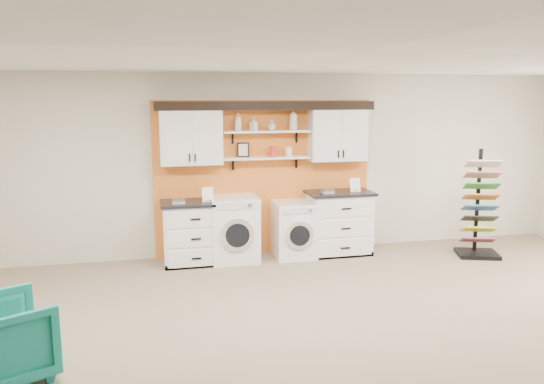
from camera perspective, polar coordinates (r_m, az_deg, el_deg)
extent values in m
plane|color=gray|center=(5.01, 9.23, -19.12)|extent=(10.00, 10.00, 0.00)
plane|color=white|center=(4.39, 10.31, 14.71)|extent=(10.00, 10.00, 0.00)
plane|color=beige|center=(8.28, -0.90, 2.96)|extent=(10.00, 0.00, 10.00)
cube|color=orange|center=(8.27, -0.85, 1.55)|extent=(3.40, 0.07, 2.40)
cube|color=white|center=(7.87, -8.72, 5.98)|extent=(0.90, 0.34, 0.84)
cube|color=white|center=(7.69, -10.27, 5.84)|extent=(0.42, 0.01, 0.78)
cube|color=white|center=(7.72, -6.99, 5.94)|extent=(0.42, 0.01, 0.78)
cube|color=white|center=(8.35, 7.04, 6.25)|extent=(0.90, 0.34, 0.84)
cube|color=white|center=(8.11, 5.99, 6.16)|extent=(0.42, 0.01, 0.78)
cube|color=white|center=(8.26, 8.89, 6.17)|extent=(0.42, 0.01, 0.78)
cube|color=white|center=(8.07, -0.61, 3.70)|extent=(1.32, 0.28, 0.03)
cube|color=white|center=(8.03, -0.61, 6.53)|extent=(1.32, 0.28, 0.03)
cube|color=black|center=(8.03, -0.65, 9.39)|extent=(3.30, 0.40, 0.10)
cube|color=black|center=(7.85, -0.35, 8.93)|extent=(3.30, 0.04, 0.04)
cube|color=black|center=(8.04, -3.13, 4.55)|extent=(0.18, 0.02, 0.22)
cube|color=beige|center=(8.03, -3.12, 4.55)|extent=(0.14, 0.01, 0.18)
cylinder|color=red|center=(8.08, 0.09, 4.39)|extent=(0.11, 0.11, 0.16)
cylinder|color=silver|center=(8.14, 1.81, 4.35)|extent=(0.10, 0.10, 0.14)
cube|color=white|center=(7.96, -8.36, -4.43)|extent=(0.90, 0.60, 0.90)
cube|color=black|center=(7.81, -8.12, -7.86)|extent=(0.90, 0.06, 0.07)
cube|color=black|center=(7.85, -8.45, -1.12)|extent=(0.96, 0.66, 0.04)
cube|color=white|center=(7.59, -8.23, -2.89)|extent=(0.82, 0.02, 0.25)
cube|color=white|center=(7.66, -8.18, -5.00)|extent=(0.82, 0.02, 0.25)
cube|color=white|center=(7.74, -8.12, -7.06)|extent=(0.82, 0.02, 0.25)
cube|color=white|center=(8.42, 7.18, -3.40)|extent=(0.95, 0.60, 0.95)
cube|color=black|center=(8.29, 7.75, -6.77)|extent=(0.95, 0.06, 0.07)
cube|color=black|center=(8.32, 7.25, -0.07)|extent=(1.01, 0.66, 0.04)
cube|color=white|center=(8.07, 7.96, -1.77)|extent=(0.87, 0.02, 0.26)
cube|color=white|center=(8.14, 7.91, -3.88)|extent=(0.87, 0.02, 0.26)
cube|color=white|center=(8.22, 7.86, -5.96)|extent=(0.87, 0.02, 0.26)
cube|color=white|center=(8.01, -4.13, -3.94)|extent=(0.70, 0.66, 0.98)
cube|color=silver|center=(7.59, -3.79, -1.48)|extent=(0.60, 0.02, 0.10)
cylinder|color=silver|center=(7.69, -3.75, -4.65)|extent=(0.50, 0.05, 0.50)
cylinder|color=black|center=(7.67, -3.72, -4.69)|extent=(0.35, 0.03, 0.35)
cube|color=white|center=(8.21, 2.32, -4.00)|extent=(0.61, 0.66, 0.86)
cube|color=silver|center=(7.81, 2.99, -1.99)|extent=(0.52, 0.02, 0.09)
cylinder|color=silver|center=(7.90, 2.96, -4.68)|extent=(0.43, 0.05, 0.43)
cylinder|color=black|center=(7.88, 3.01, -4.72)|extent=(0.31, 0.03, 0.31)
cube|color=black|center=(8.91, 21.20, -6.22)|extent=(0.73, 0.67, 0.06)
cube|color=black|center=(8.90, 21.24, -0.80)|extent=(0.06, 0.06, 1.61)
cube|color=#953E4D|center=(8.87, 21.25, -4.81)|extent=(0.57, 0.43, 0.15)
cube|color=#9FD015|center=(8.83, 21.33, -3.74)|extent=(0.57, 0.43, 0.15)
cube|color=black|center=(8.80, 21.40, -2.66)|extent=(0.57, 0.43, 0.15)
cube|color=teal|center=(8.76, 21.47, -1.58)|extent=(0.57, 0.43, 0.15)
cube|color=#C96717|center=(8.73, 21.54, -0.48)|extent=(0.57, 0.43, 0.15)
cube|color=#238236|center=(8.70, 21.62, 0.63)|extent=(0.57, 0.43, 0.15)
cube|color=#C36E57|center=(8.68, 21.69, 1.74)|extent=(0.57, 0.43, 0.15)
cube|color=silver|center=(8.66, 21.76, 2.85)|extent=(0.57, 0.43, 0.15)
imported|color=#10776A|center=(5.30, -27.14, -14.04)|extent=(1.08, 1.07, 0.73)
imported|color=silver|center=(7.94, -3.69, 7.53)|extent=(0.13, 0.13, 0.26)
imported|color=silver|center=(7.99, -1.99, 7.31)|extent=(0.12, 0.12, 0.19)
imported|color=silver|center=(8.04, -0.05, 7.21)|extent=(0.18, 0.18, 0.16)
imported|color=silver|center=(8.12, 2.30, 7.85)|extent=(0.13, 0.13, 0.33)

